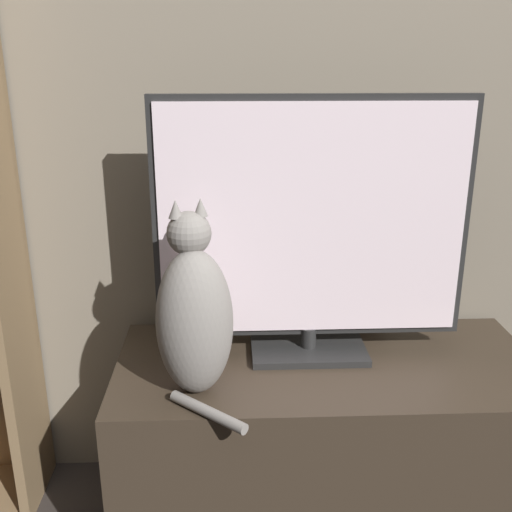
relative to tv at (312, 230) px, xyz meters
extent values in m
cube|color=#756B5B|center=(0.05, 0.25, 0.37)|extent=(4.80, 0.05, 2.60)
cube|color=#33281E|center=(0.05, -0.06, -0.65)|extent=(1.21, 0.55, 0.55)
cube|color=black|center=(0.00, 0.00, -0.37)|extent=(0.34, 0.20, 0.02)
cylinder|color=black|center=(0.00, 0.00, -0.33)|extent=(0.04, 0.04, 0.06)
cube|color=black|center=(0.00, 0.00, 0.03)|extent=(0.88, 0.02, 0.68)
cube|color=silver|center=(0.00, -0.01, 0.03)|extent=(0.84, 0.01, 0.65)
ellipsoid|color=gray|center=(-0.32, -0.20, -0.18)|extent=(0.24, 0.22, 0.39)
ellipsoid|color=silver|center=(-0.33, -0.14, -0.20)|extent=(0.12, 0.08, 0.22)
sphere|color=gray|center=(-0.33, -0.17, 0.04)|extent=(0.14, 0.14, 0.11)
cone|color=gray|center=(-0.36, -0.18, 0.11)|extent=(0.04, 0.04, 0.04)
cone|color=gray|center=(-0.30, -0.16, 0.11)|extent=(0.04, 0.04, 0.04)
cylinder|color=gray|center=(-0.29, -0.33, -0.36)|extent=(0.20, 0.18, 0.03)
cube|color=brown|center=(-0.88, 0.08, -0.05)|extent=(0.03, 0.28, 1.75)
camera|label=1|loc=(-0.22, -1.59, 0.47)|focal=42.00mm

